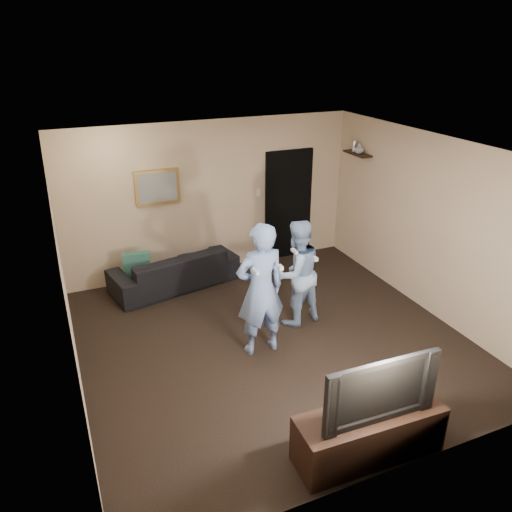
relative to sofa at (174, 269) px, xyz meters
name	(u,v)px	position (x,y,z in m)	size (l,w,h in m)	color
ground	(272,339)	(0.81, -2.09, -0.30)	(5.00, 5.00, 0.00)	black
ceiling	(275,150)	(0.81, -2.09, 2.30)	(5.00, 5.00, 0.04)	silver
wall_back	(211,198)	(0.81, 0.41, 1.00)	(5.00, 0.04, 2.60)	tan
wall_front	(397,362)	(0.81, -4.59, 1.00)	(5.00, 0.04, 2.60)	tan
wall_left	(65,289)	(-1.69, -2.09, 1.00)	(0.04, 5.00, 2.60)	tan
wall_right	(430,226)	(3.31, -2.09, 1.00)	(0.04, 5.00, 2.60)	tan
sofa	(174,269)	(0.00, 0.00, 0.00)	(2.06, 0.81, 0.60)	black
throw_pillow	(137,265)	(-0.60, 0.00, 0.18)	(0.42, 0.14, 0.42)	#1A4E44
painting_frame	(157,187)	(-0.09, 0.38, 1.30)	(0.72, 0.05, 0.57)	olive
painting_canvas	(158,188)	(-0.09, 0.36, 1.30)	(0.62, 0.01, 0.47)	slate
doorway	(288,205)	(2.26, 0.38, 0.70)	(0.90, 0.06, 2.00)	black
light_switch	(258,193)	(1.66, 0.38, 1.00)	(0.08, 0.02, 0.12)	silver
wall_shelf	(357,154)	(3.20, -0.29, 1.69)	(0.20, 0.60, 0.03)	black
shelf_vase	(359,148)	(3.20, -0.33, 1.79)	(0.16, 0.16, 0.17)	#A3A2A7
shelf_figurine	(354,146)	(3.20, -0.17, 1.79)	(0.06, 0.06, 0.18)	silver
tv_console	(369,434)	(0.82, -4.32, -0.05)	(1.49, 0.48, 0.53)	black
television	(375,385)	(0.82, -4.32, 0.55)	(1.17, 0.15, 0.68)	black
wii_player_left	(261,290)	(0.57, -2.25, 0.59)	(0.66, 0.51, 1.79)	#7592CB
wii_player_right	(296,273)	(1.32, -1.78, 0.47)	(0.84, 0.70, 1.55)	#99B8DF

